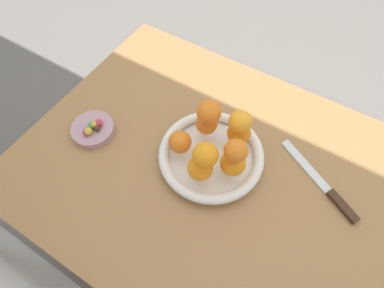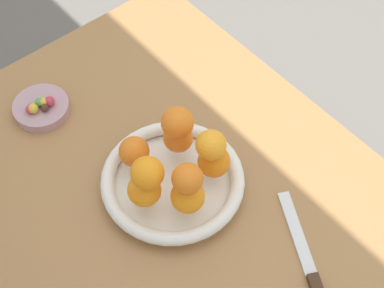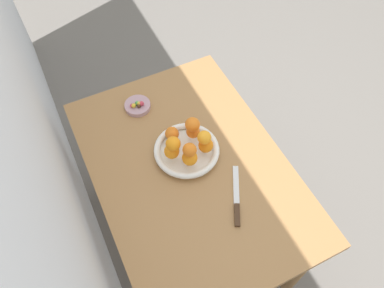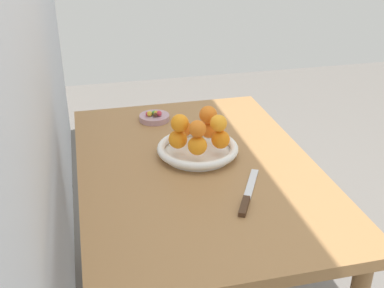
{
  "view_description": "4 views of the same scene",
  "coord_description": "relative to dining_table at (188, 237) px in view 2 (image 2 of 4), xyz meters",
  "views": [
    {
      "loc": [
        -0.09,
        0.33,
        1.44
      ],
      "look_at": [
        0.1,
        0.01,
        0.83
      ],
      "focal_mm": 28.0,
      "sensor_mm": 36.0,
      "label": 1
    },
    {
      "loc": [
        -0.41,
        0.33,
        1.71
      ],
      "look_at": [
        0.04,
        -0.05,
        0.88
      ],
      "focal_mm": 55.0,
      "sensor_mm": 36.0,
      "label": 2
    },
    {
      "loc": [
        -0.7,
        0.33,
        2.06
      ],
      "look_at": [
        0.03,
        -0.02,
        0.85
      ],
      "focal_mm": 35.0,
      "sensor_mm": 36.0,
      "label": 3
    },
    {
      "loc": [
        -1.32,
        0.33,
        1.5
      ],
      "look_at": [
        0.03,
        0.01,
        0.8
      ],
      "focal_mm": 45.0,
      "sensor_mm": 36.0,
      "label": 4
    }
  ],
  "objects": [
    {
      "name": "orange_5",
      "position": [
        0.03,
        -0.08,
        0.22
      ],
      "size": [
        0.06,
        0.06,
        0.06
      ],
      "primitive_type": "sphere",
      "color": "orange",
      "rests_on": "orange_2"
    },
    {
      "name": "dining_table",
      "position": [
        0.0,
        0.0,
        0.0
      ],
      "size": [
        1.1,
        0.76,
        0.74
      ],
      "color": "#9E7042",
      "rests_on": "ground_plane"
    },
    {
      "name": "fruit_bowl",
      "position": [
        0.07,
        -0.02,
        0.11
      ],
      "size": [
        0.27,
        0.27,
        0.04
      ],
      "color": "white",
      "rests_on": "dining_table"
    },
    {
      "name": "orange_0",
      "position": [
        0.06,
        0.05,
        0.16
      ],
      "size": [
        0.06,
        0.06,
        0.06
      ],
      "primitive_type": "sphere",
      "color": "orange",
      "rests_on": "fruit_bowl"
    },
    {
      "name": "orange_1",
      "position": [
        -0.0,
        -0.0,
        0.16
      ],
      "size": [
        0.06,
        0.06,
        0.06
      ],
      "primitive_type": "sphere",
      "color": "orange",
      "rests_on": "fruit_bowl"
    },
    {
      "name": "orange_4",
      "position": [
        0.14,
        0.01,
        0.16
      ],
      "size": [
        0.06,
        0.06,
        0.06
      ],
      "primitive_type": "sphere",
      "color": "orange",
      "rests_on": "fruit_bowl"
    },
    {
      "name": "knife",
      "position": [
        -0.22,
        -0.1,
        0.09
      ],
      "size": [
        0.24,
        0.14,
        0.01
      ],
      "color": "#3F2819",
      "rests_on": "dining_table"
    },
    {
      "name": "orange_3",
      "position": [
        0.11,
        -0.07,
        0.16
      ],
      "size": [
        0.06,
        0.06,
        0.06
      ],
      "primitive_type": "sphere",
      "color": "orange",
      "rests_on": "fruit_bowl"
    },
    {
      "name": "candy_ball_6",
      "position": [
        0.38,
        0.07,
        0.12
      ],
      "size": [
        0.02,
        0.02,
        0.02
      ],
      "primitive_type": "sphere",
      "color": "gold",
      "rests_on": "candy_dish"
    },
    {
      "name": "candy_ball_0",
      "position": [
        0.37,
        0.06,
        0.12
      ],
      "size": [
        0.02,
        0.02,
        0.02
      ],
      "primitive_type": "sphere",
      "color": "#C6384C",
      "rests_on": "candy_dish"
    },
    {
      "name": "candy_ball_2",
      "position": [
        0.38,
        0.1,
        0.12
      ],
      "size": [
        0.02,
        0.02,
        0.02
      ],
      "primitive_type": "sphere",
      "color": "gold",
      "rests_on": "candy_dish"
    },
    {
      "name": "candy_ball_3",
      "position": [
        0.37,
        0.07,
        0.12
      ],
      "size": [
        0.02,
        0.02,
        0.02
      ],
      "primitive_type": "sphere",
      "color": "#472819",
      "rests_on": "candy_dish"
    },
    {
      "name": "orange_2",
      "position": [
        0.03,
        -0.08,
        0.16
      ],
      "size": [
        0.06,
        0.06,
        0.06
      ],
      "primitive_type": "sphere",
      "color": "orange",
      "rests_on": "fruit_bowl"
    },
    {
      "name": "orange_6",
      "position": [
        0.05,
        0.05,
        0.22
      ],
      "size": [
        0.06,
        0.06,
        0.06
      ],
      "primitive_type": "sphere",
      "color": "orange",
      "rests_on": "orange_0"
    },
    {
      "name": "orange_8",
      "position": [
        0.0,
        0.0,
        0.22
      ],
      "size": [
        0.06,
        0.06,
        0.06
      ],
      "primitive_type": "sphere",
      "color": "orange",
      "rests_on": "orange_1"
    },
    {
      "name": "candy_ball_4",
      "position": [
        0.39,
        0.1,
        0.12
      ],
      "size": [
        0.02,
        0.02,
        0.02
      ],
      "primitive_type": "sphere",
      "color": "#8C4C99",
      "rests_on": "candy_dish"
    },
    {
      "name": "candy_ball_5",
      "position": [
        0.39,
        0.08,
        0.12
      ],
      "size": [
        0.02,
        0.02,
        0.02
      ],
      "primitive_type": "sphere",
      "color": "#4C9947",
      "rests_on": "candy_dish"
    },
    {
      "name": "candy_dish",
      "position": [
        0.39,
        0.08,
        0.1
      ],
      "size": [
        0.12,
        0.12,
        0.02
      ],
      "primitive_type": "cylinder",
      "color": "#B28C99",
      "rests_on": "dining_table"
    },
    {
      "name": "orange_7",
      "position": [
        0.1,
        -0.06,
        0.22
      ],
      "size": [
        0.06,
        0.06,
        0.06
      ],
      "primitive_type": "sphere",
      "color": "orange",
      "rests_on": "orange_3"
    },
    {
      "name": "candy_ball_1",
      "position": [
        0.38,
        0.1,
        0.12
      ],
      "size": [
        0.02,
        0.02,
        0.02
      ],
      "primitive_type": "sphere",
      "color": "#C6384C",
      "rests_on": "candy_dish"
    }
  ]
}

